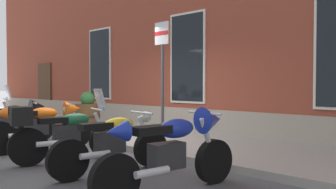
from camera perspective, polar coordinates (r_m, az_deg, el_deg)
The scene contains 9 objects.
ground_plane at distance 7.53m, azimuth -10.87°, elevation -8.72°, with size 140.00×140.00×0.00m, color #4C4C4F.
sidewalk at distance 8.46m, azimuth -2.89°, elevation -7.11°, with size 30.15×2.91×0.13m, color gray.
motorcycle_black_sport at distance 8.51m, azimuth -24.77°, elevation -3.90°, with size 0.64×2.06×1.01m.
motorcycle_orange_sport at distance 7.32m, azimuth -20.32°, elevation -4.67°, with size 0.83×2.04×1.03m.
motorcycle_green_touring at distance 6.19m, azimuth -17.28°, elevation -6.02°, with size 0.90×1.95×1.28m.
motorcycle_yellow_naked at distance 5.25m, azimuth -9.10°, elevation -8.08°, with size 0.62×2.00×0.92m.
motorcycle_blue_sport at distance 4.26m, azimuth 1.32°, elevation -8.85°, with size 0.69×2.12×1.06m.
parking_sign at distance 6.72m, azimuth -0.96°, elevation 4.92°, with size 0.36×0.07×2.49m.
barrel_planter at distance 9.75m, azimuth -13.41°, elevation -3.11°, with size 0.71×0.71×1.03m.
Camera 1 is at (5.93, -4.43, 1.35)m, focal length 36.12 mm.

